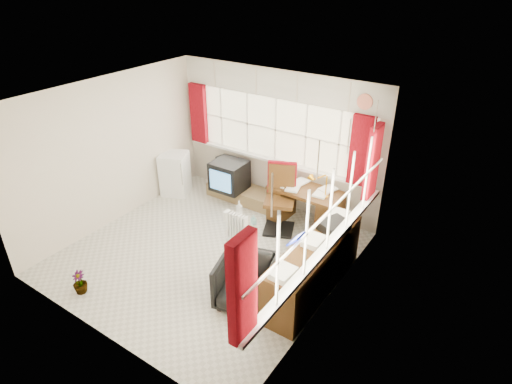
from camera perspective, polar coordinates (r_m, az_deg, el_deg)
ground at (r=6.84m, az=-6.40°, el=-8.14°), size 4.00×4.00×0.00m
room_walls at (r=6.07m, az=-7.16°, el=3.28°), size 4.00×4.00×4.00m
window_back at (r=7.73m, az=2.44°, el=4.70°), size 3.70×0.12×3.60m
window_right at (r=5.44m, az=9.16°, el=-6.95°), size 0.12×3.70×3.60m
curtains at (r=6.29m, az=4.83°, el=3.91°), size 3.83×3.83×1.15m
overhead_cabinets at (r=6.03m, az=5.86°, el=10.85°), size 3.98×3.98×0.48m
desk at (r=7.31m, az=6.57°, el=-1.80°), size 1.25×0.65×0.75m
desk_lamp at (r=6.85m, az=9.39°, el=1.43°), size 0.17×0.15×0.41m
task_chair at (r=7.13m, az=3.31°, el=-0.36°), size 0.65×0.67×1.18m
office_chair at (r=5.75m, az=-1.36°, el=-11.90°), size 0.90×0.92×0.68m
radiator at (r=6.92m, az=-2.50°, el=-5.27°), size 0.37×0.16×0.54m
credenza at (r=5.99m, az=7.72°, el=-9.72°), size 0.50×2.00×0.85m
file_tray at (r=6.06m, az=10.36°, el=-4.42°), size 0.43×0.48×0.13m
tv_bench at (r=8.20m, az=-1.77°, el=-0.20°), size 1.40×0.50×0.25m
crt_tv at (r=8.00m, az=-3.60°, el=2.20°), size 0.62×0.58×0.55m
hifi_stack at (r=8.35m, az=-3.12°, el=2.98°), size 0.71×0.54×0.45m
mini_fridge at (r=8.45m, az=-10.75°, el=2.43°), size 0.65×0.65×0.83m
spray_bottle_a at (r=7.61m, az=-2.25°, el=-2.33°), size 0.17×0.17×0.33m
spray_bottle_b at (r=7.46m, az=-0.33°, el=-3.71°), size 0.11×0.11×0.17m
flower_vase at (r=6.47m, az=-22.46°, el=-11.05°), size 0.21×0.21×0.35m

